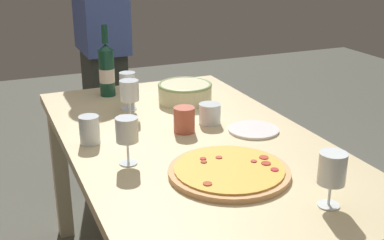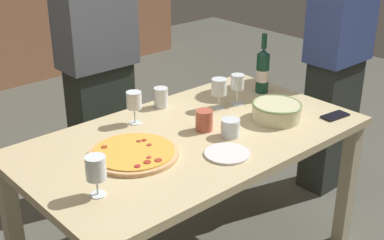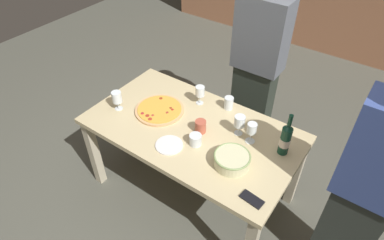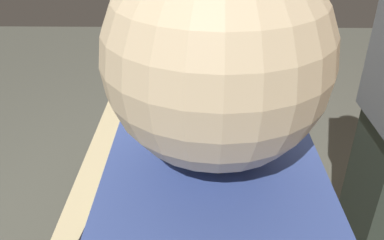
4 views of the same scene
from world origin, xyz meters
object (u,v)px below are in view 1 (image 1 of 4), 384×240
object	(u,v)px
dining_table	(192,161)
wine_glass_near_pizza	(128,83)
wine_bottle	(107,69)
person_guest_left	(102,45)
wine_glass_far_right	(129,91)
serving_bowl	(185,92)
wine_glass_far_left	(332,171)
wine_glass_by_bottle	(127,132)
cup_spare	(185,120)
cell_phone	(199,83)
side_plate	(253,130)
pizza	(229,171)
cup_amber	(90,130)
cup_ceramic	(210,114)

from	to	relation	value
dining_table	wine_glass_near_pizza	xyz separation A→B (m)	(0.42, 0.12, 0.21)
wine_bottle	person_guest_left	distance (m)	0.56
wine_glass_far_right	person_guest_left	bearing A→B (deg)	-6.59
wine_bottle	serving_bowl	bearing A→B (deg)	-127.51
person_guest_left	serving_bowl	bearing A→B (deg)	11.57
dining_table	wine_glass_far_left	size ratio (longest dim) A/B	9.97
wine_glass_by_bottle	person_guest_left	world-z (taller)	person_guest_left
cup_spare	person_guest_left	bearing A→B (deg)	2.24
serving_bowl	cup_spare	world-z (taller)	cup_spare
serving_bowl	wine_bottle	distance (m)	0.39
dining_table	wine_glass_far_right	distance (m)	0.40
cup_spare	person_guest_left	size ratio (longest dim) A/B	0.06
wine_glass_far_right	cell_phone	size ratio (longest dim) A/B	1.11
side_plate	person_guest_left	distance (m)	1.27
pizza	cup_amber	world-z (taller)	cup_amber
cup_ceramic	serving_bowl	bearing A→B (deg)	-3.34
cup_ceramic	cell_phone	size ratio (longest dim) A/B	0.61
cup_spare	cell_phone	world-z (taller)	cup_spare
wine_glass_far_right	cell_phone	world-z (taller)	wine_glass_far_right
dining_table	person_guest_left	distance (m)	1.23
wine_bottle	side_plate	world-z (taller)	wine_bottle
person_guest_left	dining_table	bearing A→B (deg)	-0.00
pizza	person_guest_left	xyz separation A→B (m)	(1.53, 0.03, 0.12)
wine_glass_far_left	side_plate	distance (m)	0.60
serving_bowl	person_guest_left	xyz separation A→B (m)	(0.78, 0.19, 0.08)
dining_table	pizza	size ratio (longest dim) A/B	4.12
side_plate	pizza	bearing A→B (deg)	139.41
wine_glass_by_bottle	cup_ceramic	bearing A→B (deg)	-59.39
cup_ceramic	dining_table	bearing A→B (deg)	133.29
pizza	person_guest_left	bearing A→B (deg)	1.21
wine_glass_by_bottle	person_guest_left	size ratio (longest dim) A/B	0.09
wine_glass_far_right	side_plate	distance (m)	0.53
wine_glass_near_pizza	dining_table	bearing A→B (deg)	-164.15
wine_glass_near_pizza	side_plate	distance (m)	0.59
cup_amber	side_plate	bearing A→B (deg)	-101.61
cup_ceramic	side_plate	bearing A→B (deg)	-139.56
wine_glass_near_pizza	wine_glass_by_bottle	size ratio (longest dim) A/B	1.02
dining_table	wine_bottle	xyz separation A→B (m)	(0.66, 0.15, 0.22)
side_plate	serving_bowl	bearing A→B (deg)	12.99
wine_glass_far_right	side_plate	bearing A→B (deg)	-130.42
cup_spare	cell_phone	bearing A→B (deg)	-28.29
serving_bowl	wine_glass_far_left	xyz separation A→B (m)	(-1.03, -0.01, 0.06)
pizza	cup_amber	xyz separation A→B (m)	(0.43, 0.35, 0.04)
serving_bowl	cup_ceramic	world-z (taller)	serving_bowl
wine_glass_far_right	cup_amber	xyz separation A→B (m)	(-0.21, 0.21, -0.06)
wine_bottle	cup_amber	xyz separation A→B (m)	(-0.55, 0.20, -0.07)
wine_glass_by_bottle	wine_glass_far_right	distance (m)	0.46
cup_spare	pizza	bearing A→B (deg)	178.30
cup_ceramic	person_guest_left	distance (m)	1.10
pizza	wine_glass_near_pizza	size ratio (longest dim) A/B	2.37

